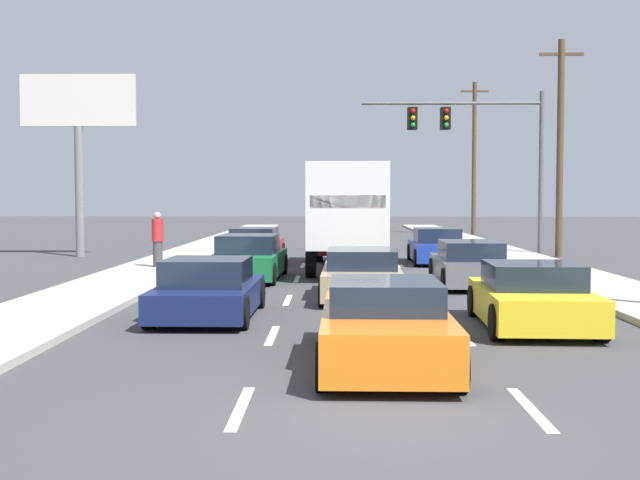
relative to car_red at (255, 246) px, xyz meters
The scene contains 18 objects.
ground_plane 4.70m from the car_red, 39.95° to the left, with size 140.00×140.00×0.00m, color #3D3D3F.
sidewalk_right 10.37m from the car_red, 11.17° to the right, with size 2.67×80.00×0.14m, color #B2AFA8.
sidewalk_left 3.66m from the car_red, 146.34° to the right, with size 2.67×80.00×0.14m, color #B2AFA8.
lane_markings 3.86m from the car_red, 20.55° to the right, with size 3.54×52.00×0.01m.
car_red is the anchor object (origin of this frame).
car_green 6.42m from the car_red, 86.23° to the right, with size 2.14×4.61×1.35m.
car_navy 14.28m from the car_red, 88.34° to the right, with size 2.02×4.12×1.23m.
box_truck 5.12m from the car_red, 45.14° to the right, with size 2.73×9.31×3.49m.
car_tan 11.47m from the car_red, 71.37° to the right, with size 2.06×4.59×1.21m.
car_orange 19.14m from the car_red, 78.77° to the right, with size 1.98×4.70×1.25m.
car_blue 6.84m from the car_red, ahead, with size 1.96×4.16×1.33m.
car_gray 10.53m from the car_red, 49.96° to the right, with size 2.01×4.63×1.26m.
car_yellow 16.81m from the car_red, 66.41° to the right, with size 2.13×4.08×1.23m.
traffic_signal_mast 10.83m from the car_red, 26.90° to the left, with size 7.84×0.69×7.00m.
utility_pole_mid 13.28m from the car_red, 13.64° to the left, with size 1.80×0.28×8.92m.
utility_pole_far 26.43m from the car_red, 61.96° to the left, with size 1.80×0.28×9.99m.
roadside_billboard 9.42m from the car_red, 159.58° to the left, with size 4.75×0.36×7.52m.
pedestrian_near_corner 4.72m from the car_red, 128.21° to the right, with size 0.38×0.38×1.84m.
Camera 1 is at (-0.62, -8.76, 2.48)m, focal length 45.68 mm.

